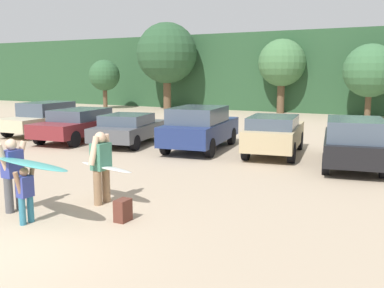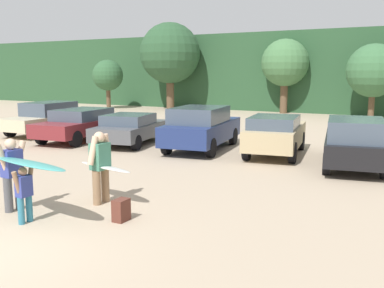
{
  "view_description": "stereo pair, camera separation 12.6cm",
  "coord_description": "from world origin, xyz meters",
  "px_view_note": "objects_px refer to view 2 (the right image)",
  "views": [
    {
      "loc": [
        6.16,
        -4.48,
        2.97
      ],
      "look_at": [
        0.69,
        6.05,
        1.01
      ],
      "focal_mm": 40.43,
      "sensor_mm": 36.0,
      "label": 1
    },
    {
      "loc": [
        6.27,
        -4.42,
        2.97
      ],
      "look_at": [
        0.69,
        6.05,
        1.01
      ],
      "focal_mm": 40.43,
      "sensor_mm": 36.0,
      "label": 2
    }
  ],
  "objects_px": {
    "person_child": "(24,192)",
    "surfboard_teal": "(30,164)",
    "person_adult": "(100,163)",
    "parked_car_maroon": "(81,124)",
    "parked_car_navy": "(201,127)",
    "parked_car_dark_gray": "(131,128)",
    "backpack_dropped": "(121,210)",
    "parked_car_tan": "(276,134)",
    "person_companion": "(12,170)",
    "parked_car_black": "(355,142)",
    "parked_car_champagne": "(48,117)",
    "surfboard_white": "(105,167)"
  },
  "relations": [
    {
      "from": "person_companion",
      "to": "backpack_dropped",
      "type": "xyz_separation_m",
      "value": [
        2.47,
        0.55,
        -0.67
      ]
    },
    {
      "from": "person_companion",
      "to": "backpack_dropped",
      "type": "bearing_deg",
      "value": -165.03
    },
    {
      "from": "person_adult",
      "to": "backpack_dropped",
      "type": "relative_size",
      "value": 3.69
    },
    {
      "from": "surfboard_teal",
      "to": "parked_car_maroon",
      "type": "bearing_deg",
      "value": -42.19
    },
    {
      "from": "person_companion",
      "to": "surfboard_white",
      "type": "relative_size",
      "value": 0.88
    },
    {
      "from": "surfboard_white",
      "to": "parked_car_tan",
      "type": "bearing_deg",
      "value": -88.39
    },
    {
      "from": "person_adult",
      "to": "surfboard_teal",
      "type": "distance_m",
      "value": 1.74
    },
    {
      "from": "parked_car_navy",
      "to": "backpack_dropped",
      "type": "bearing_deg",
      "value": -171.86
    },
    {
      "from": "parked_car_dark_gray",
      "to": "parked_car_navy",
      "type": "distance_m",
      "value": 3.22
    },
    {
      "from": "parked_car_tan",
      "to": "person_child",
      "type": "xyz_separation_m",
      "value": [
        -2.22,
        -9.35,
        -0.15
      ]
    },
    {
      "from": "person_child",
      "to": "parked_car_navy",
      "type": "bearing_deg",
      "value": -83.32
    },
    {
      "from": "parked_car_champagne",
      "to": "surfboard_white",
      "type": "height_order",
      "value": "parked_car_champagne"
    },
    {
      "from": "parked_car_champagne",
      "to": "parked_car_navy",
      "type": "relative_size",
      "value": 0.98
    },
    {
      "from": "parked_car_maroon",
      "to": "person_child",
      "type": "bearing_deg",
      "value": -149.27
    },
    {
      "from": "surfboard_teal",
      "to": "parked_car_champagne",
      "type": "bearing_deg",
      "value": -34.48
    },
    {
      "from": "parked_car_maroon",
      "to": "parked_car_black",
      "type": "bearing_deg",
      "value": -96.98
    },
    {
      "from": "parked_car_navy",
      "to": "backpack_dropped",
      "type": "xyz_separation_m",
      "value": [
        2.3,
        -8.14,
        -0.66
      ]
    },
    {
      "from": "person_adult",
      "to": "person_child",
      "type": "bearing_deg",
      "value": 77.4
    },
    {
      "from": "person_adult",
      "to": "surfboard_teal",
      "type": "bearing_deg",
      "value": 80.47
    },
    {
      "from": "person_companion",
      "to": "parked_car_dark_gray",
      "type": "bearing_deg",
      "value": -67.84
    },
    {
      "from": "person_child",
      "to": "surfboard_white",
      "type": "bearing_deg",
      "value": -103.4
    },
    {
      "from": "parked_car_navy",
      "to": "person_companion",
      "type": "xyz_separation_m",
      "value": [
        -0.17,
        -8.69,
        0.01
      ]
    },
    {
      "from": "parked_car_black",
      "to": "parked_car_tan",
      "type": "bearing_deg",
      "value": 62.63
    },
    {
      "from": "parked_car_dark_gray",
      "to": "backpack_dropped",
      "type": "relative_size",
      "value": 9.81
    },
    {
      "from": "parked_car_tan",
      "to": "parked_car_navy",
      "type": "bearing_deg",
      "value": 86.07
    },
    {
      "from": "parked_car_champagne",
      "to": "parked_car_navy",
      "type": "bearing_deg",
      "value": -95.83
    },
    {
      "from": "parked_car_maroon",
      "to": "person_child",
      "type": "distance_m",
      "value": 10.8
    },
    {
      "from": "parked_car_navy",
      "to": "person_child",
      "type": "bearing_deg",
      "value": 176.63
    },
    {
      "from": "person_child",
      "to": "surfboard_teal",
      "type": "height_order",
      "value": "surfboard_teal"
    },
    {
      "from": "person_companion",
      "to": "surfboard_teal",
      "type": "distance_m",
      "value": 1.08
    },
    {
      "from": "parked_car_navy",
      "to": "person_child",
      "type": "distance_m",
      "value": 9.16
    },
    {
      "from": "parked_car_dark_gray",
      "to": "surfboard_teal",
      "type": "bearing_deg",
      "value": -166.82
    },
    {
      "from": "parked_car_dark_gray",
      "to": "surfboard_teal",
      "type": "relative_size",
      "value": 1.93
    },
    {
      "from": "person_companion",
      "to": "parked_car_black",
      "type": "bearing_deg",
      "value": -124.01
    },
    {
      "from": "parked_car_black",
      "to": "person_child",
      "type": "bearing_deg",
      "value": 139.51
    },
    {
      "from": "person_adult",
      "to": "parked_car_black",
      "type": "bearing_deg",
      "value": -121.99
    },
    {
      "from": "parked_car_dark_gray",
      "to": "person_companion",
      "type": "xyz_separation_m",
      "value": [
        3.04,
        -8.45,
        0.22
      ]
    },
    {
      "from": "parked_car_tan",
      "to": "parked_car_maroon",
      "type": "bearing_deg",
      "value": 86.26
    },
    {
      "from": "person_adult",
      "to": "parked_car_tan",
      "type": "bearing_deg",
      "value": -100.56
    },
    {
      "from": "parked_car_maroon",
      "to": "person_companion",
      "type": "distance_m",
      "value": 9.94
    },
    {
      "from": "parked_car_dark_gray",
      "to": "surfboard_teal",
      "type": "distance_m",
      "value": 9.7
    },
    {
      "from": "person_companion",
      "to": "parked_car_navy",
      "type": "bearing_deg",
      "value": -88.72
    },
    {
      "from": "parked_car_maroon",
      "to": "parked_car_black",
      "type": "relative_size",
      "value": 0.99
    },
    {
      "from": "parked_car_black",
      "to": "surfboard_teal",
      "type": "distance_m",
      "value": 9.72
    },
    {
      "from": "surfboard_white",
      "to": "surfboard_teal",
      "type": "bearing_deg",
      "value": 91.39
    },
    {
      "from": "parked_car_champagne",
      "to": "surfboard_teal",
      "type": "distance_m",
      "value": 13.37
    },
    {
      "from": "parked_car_tan",
      "to": "surfboard_white",
      "type": "distance_m",
      "value": 7.69
    },
    {
      "from": "parked_car_champagne",
      "to": "person_child",
      "type": "bearing_deg",
      "value": -138.8
    },
    {
      "from": "person_child",
      "to": "person_companion",
      "type": "relative_size",
      "value": 0.72
    },
    {
      "from": "parked_car_dark_gray",
      "to": "backpack_dropped",
      "type": "bearing_deg",
      "value": -156.37
    }
  ]
}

